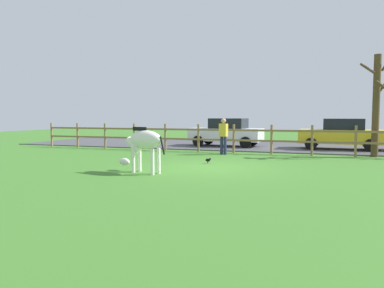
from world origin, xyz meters
name	(u,v)px	position (x,y,z in m)	size (l,w,h in m)	color
ground_plane	(212,167)	(0.00, 0.00, 0.00)	(60.00, 60.00, 0.00)	#3D7528
parking_asphalt	(258,146)	(0.00, 9.30, 0.03)	(28.00, 7.40, 0.05)	#47474C
paddock_fence	(234,137)	(-0.45, 5.00, 0.76)	(21.22, 0.11, 1.35)	olive
bare_tree	(377,102)	(5.63, 5.37, 2.31)	(1.49, 1.51, 4.44)	#513A23
zebra	(144,143)	(-1.62, -1.92, 0.93)	(1.89, 0.84, 1.41)	white
crow_on_grass	(208,160)	(-0.44, 0.91, 0.13)	(0.21, 0.10, 0.20)	black
parked_car_yellow	(341,134)	(4.37, 8.25, 0.84)	(4.06, 2.00, 1.56)	yellow
parked_car_white	(227,132)	(-1.62, 8.20, 0.84)	(4.08, 2.05, 1.56)	white
visitor_near_fence	(223,135)	(-0.73, 4.16, 0.91)	(0.40, 0.30, 1.64)	#232847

